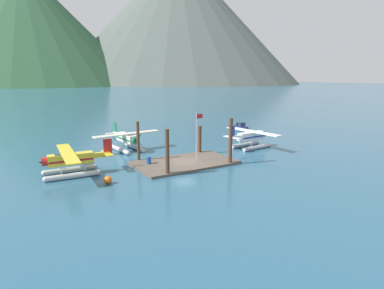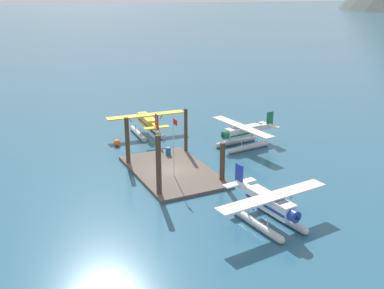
{
  "view_description": "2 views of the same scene",
  "coord_description": "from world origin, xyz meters",
  "px_view_note": "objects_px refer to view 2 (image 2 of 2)",
  "views": [
    {
      "loc": [
        -19.48,
        -34.16,
        10.87
      ],
      "look_at": [
        1.01,
        -0.2,
        2.45
      ],
      "focal_mm": 29.65,
      "sensor_mm": 36.0,
      "label": 1
    },
    {
      "loc": [
        40.13,
        -17.35,
        18.13
      ],
      "look_at": [
        -1.43,
        3.02,
        2.2
      ],
      "focal_mm": 42.1,
      "sensor_mm": 36.0,
      "label": 2
    }
  ],
  "objects_px": {
    "fuel_drum": "(168,151)",
    "seaplane_white_stbd_fwd": "(270,207)",
    "seaplane_cream_bow_left": "(243,134)",
    "mooring_buoy": "(117,143)",
    "flagpole": "(174,140)",
    "seaplane_yellow_port_fwd": "(147,123)"
  },
  "relations": [
    {
      "from": "flagpole",
      "to": "mooring_buoy",
      "type": "distance_m",
      "value": 13.11
    },
    {
      "from": "flagpole",
      "to": "mooring_buoy",
      "type": "bearing_deg",
      "value": -169.82
    },
    {
      "from": "fuel_drum",
      "to": "seaplane_yellow_port_fwd",
      "type": "relative_size",
      "value": 0.08
    },
    {
      "from": "fuel_drum",
      "to": "seaplane_yellow_port_fwd",
      "type": "height_order",
      "value": "seaplane_yellow_port_fwd"
    },
    {
      "from": "flagpole",
      "to": "seaplane_yellow_port_fwd",
      "type": "bearing_deg",
      "value": 169.69
    },
    {
      "from": "fuel_drum",
      "to": "mooring_buoy",
      "type": "relative_size",
      "value": 1.06
    },
    {
      "from": "seaplane_yellow_port_fwd",
      "to": "mooring_buoy",
      "type": "bearing_deg",
      "value": -61.72
    },
    {
      "from": "fuel_drum",
      "to": "seaplane_cream_bow_left",
      "type": "xyz_separation_m",
      "value": [
        0.65,
        9.58,
        0.84
      ]
    },
    {
      "from": "fuel_drum",
      "to": "seaplane_white_stbd_fwd",
      "type": "xyz_separation_m",
      "value": [
        17.93,
        1.27,
        0.84
      ]
    },
    {
      "from": "seaplane_yellow_port_fwd",
      "to": "seaplane_white_stbd_fwd",
      "type": "bearing_deg",
      "value": 0.9
    },
    {
      "from": "mooring_buoy",
      "to": "seaplane_yellow_port_fwd",
      "type": "xyz_separation_m",
      "value": [
        -2.66,
        4.95,
        1.16
      ]
    },
    {
      "from": "flagpole",
      "to": "seaplane_white_stbd_fwd",
      "type": "xyz_separation_m",
      "value": [
        11.95,
        3.16,
        -2.58
      ]
    },
    {
      "from": "seaplane_white_stbd_fwd",
      "to": "mooring_buoy",
      "type": "bearing_deg",
      "value": -167.53
    },
    {
      "from": "mooring_buoy",
      "to": "seaplane_white_stbd_fwd",
      "type": "distance_m",
      "value": 24.93
    },
    {
      "from": "seaplane_cream_bow_left",
      "to": "seaplane_yellow_port_fwd",
      "type": "distance_m",
      "value": 13.05
    },
    {
      "from": "flagpole",
      "to": "seaplane_cream_bow_left",
      "type": "xyz_separation_m",
      "value": [
        -5.33,
        11.46,
        -2.58
      ]
    },
    {
      "from": "flagpole",
      "to": "seaplane_yellow_port_fwd",
      "type": "relative_size",
      "value": 0.59
    },
    {
      "from": "flagpole",
      "to": "fuel_drum",
      "type": "xyz_separation_m",
      "value": [
        -5.98,
        1.88,
        -3.42
      ]
    },
    {
      "from": "fuel_drum",
      "to": "flagpole",
      "type": "bearing_deg",
      "value": -17.49
    },
    {
      "from": "flagpole",
      "to": "seaplane_white_stbd_fwd",
      "type": "distance_m",
      "value": 12.62
    },
    {
      "from": "seaplane_cream_bow_left",
      "to": "flagpole",
      "type": "bearing_deg",
      "value": -65.07
    },
    {
      "from": "fuel_drum",
      "to": "seaplane_cream_bow_left",
      "type": "height_order",
      "value": "seaplane_cream_bow_left"
    }
  ]
}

